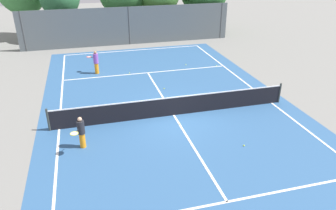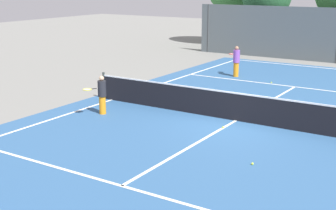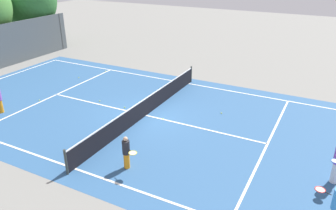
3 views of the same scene
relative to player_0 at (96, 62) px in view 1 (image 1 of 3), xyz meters
The scene contains 13 objects.
ground_plane 7.95m from the player_0, 65.26° to the right, with size 80.00×80.00×0.00m, color slate.
court_surface 7.95m from the player_0, 65.26° to the right, with size 13.00×25.00×0.01m.
tennis_net 7.92m from the player_0, 65.26° to the right, with size 11.90×0.10×1.10m.
perimeter_fence 7.62m from the player_0, 64.09° to the left, with size 18.00×0.12×3.20m.
player_0 is the anchor object (origin of this frame).
player_2 9.08m from the player_0, 97.35° to the right, with size 0.63×0.86×1.41m.
tennis_ball_0 11.99m from the player_0, 63.24° to the right, with size 0.07×0.07×0.07m, color #CCE533.
tennis_ball_1 8.38m from the player_0, ahead, with size 0.07×0.07×0.07m, color #CCE533.
tennis_ball_2 6.72m from the player_0, 57.46° to the right, with size 0.07×0.07×0.07m, color #CCE533.
tennis_ball_3 6.34m from the player_0, ahead, with size 0.07×0.07×0.07m, color #CCE533.
tennis_ball_5 5.34m from the player_0, 46.05° to the right, with size 0.07×0.07×0.07m, color #CCE533.
tennis_ball_6 8.89m from the player_0, 67.99° to the right, with size 0.07×0.07×0.07m, color #CCE533.
tennis_ball_7 2.32m from the player_0, 15.57° to the right, with size 0.07×0.07×0.07m, color #CCE533.
Camera 1 is at (-3.99, -13.78, 7.45)m, focal length 34.51 mm.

